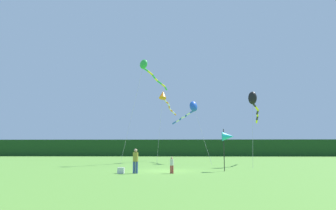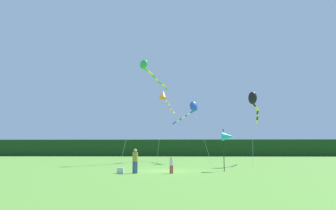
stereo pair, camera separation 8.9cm
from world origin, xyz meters
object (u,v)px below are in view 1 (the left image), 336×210
kite_green (147,68)px  banner_flag_pole (228,137)px  person_adult (135,160)px  person_child (172,164)px  kite_black (254,102)px  cooler_box (121,171)px  kite_blue (191,109)px  kite_orange (164,97)px

kite_green → banner_flag_pole: bearing=-54.1°
person_adult → banner_flag_pole: size_ratio=0.53×
person_child → kite_black: bearing=47.5°
person_child → kite_green: bearing=104.2°
cooler_box → kite_black: 16.48m
cooler_box → kite_black: size_ratio=0.06×
cooler_box → kite_blue: (5.82, 15.06, 6.46)m
kite_orange → kite_green: bearing=-107.7°
cooler_box → kite_black: bearing=37.7°
kite_black → person_child: bearing=-132.5°
kite_blue → person_adult: bearing=-107.8°
kite_green → kite_blue: (5.36, 2.39, -4.57)m
person_adult → cooler_box: size_ratio=3.74×
kite_orange → kite_blue: bearing=-43.8°
banner_flag_pole → cooler_box: bearing=-164.6°
banner_flag_pole → kite_blue: bearing=99.8°
person_child → kite_blue: 16.26m
banner_flag_pole → kite_green: kite_green is taller
kite_orange → person_adult: bearing=-94.0°
person_adult → kite_blue: bearing=72.2°
person_adult → cooler_box: person_adult is taller
kite_orange → person_child: bearing=-85.9°
banner_flag_pole → kite_green: bearing=125.9°
kite_green → kite_black: kite_green is taller
banner_flag_pole → kite_green: 15.50m
person_child → person_adult: bearing=-179.9°
kite_green → cooler_box: bearing=-92.1°
cooler_box → banner_flag_pole: (8.03, 2.21, 2.47)m
person_adult → cooler_box: 1.28m
banner_flag_pole → kite_green: (-7.57, 10.46, 8.56)m
cooler_box → banner_flag_pole: 8.68m
person_adult → kite_orange: kite_orange is taller
kite_blue → kite_orange: (-3.52, 3.38, 2.06)m
person_child → kite_blue: kite_blue is taller
kite_blue → person_child: bearing=-98.4°
person_child → banner_flag_pole: bearing=25.4°
person_child → kite_black: size_ratio=0.15×
cooler_box → kite_green: size_ratio=0.04×
kite_blue → banner_flag_pole: bearing=-80.2°
kite_green → kite_blue: bearing=24.0°
kite_blue → cooler_box: bearing=-111.1°
person_child → cooler_box: size_ratio=2.53×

